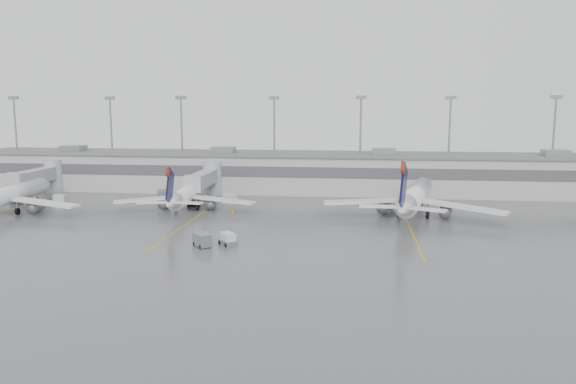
# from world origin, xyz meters

# --- Properties ---
(ground) EXTENTS (260.00, 260.00, 0.00)m
(ground) POSITION_xyz_m (0.00, 0.00, 0.00)
(ground) COLOR #555558
(ground) RESTS_ON ground
(terminal) EXTENTS (152.00, 17.00, 9.45)m
(terminal) POSITION_xyz_m (-0.01, 57.98, 4.17)
(terminal) COLOR #A4A49F
(terminal) RESTS_ON ground
(light_masts) EXTENTS (142.40, 8.00, 20.60)m
(light_masts) POSITION_xyz_m (0.00, 63.75, 12.03)
(light_masts) COLOR gray
(light_masts) RESTS_ON ground
(jet_bridge_left) EXTENTS (4.00, 17.20, 7.00)m
(jet_bridge_left) POSITION_xyz_m (-55.50, 45.72, 3.87)
(jet_bridge_left) COLOR gray
(jet_bridge_left) RESTS_ON ground
(jet_bridge_right) EXTENTS (4.00, 17.20, 7.00)m
(jet_bridge_right) POSITION_xyz_m (-20.50, 45.72, 3.87)
(jet_bridge_right) COLOR gray
(jet_bridge_right) RESTS_ON ground
(stand_markings) EXTENTS (105.25, 40.00, 0.01)m
(stand_markings) POSITION_xyz_m (-0.00, 24.00, 0.01)
(stand_markings) COLOR #CF9C0C
(stand_markings) RESTS_ON ground
(jet_far_left) EXTENTS (27.99, 31.46, 10.17)m
(jet_far_left) POSITION_xyz_m (-50.79, 25.73, 3.16)
(jet_far_left) COLOR white
(jet_far_left) RESTS_ON ground
(jet_mid_left) EXTENTS (25.33, 28.47, 9.21)m
(jet_mid_left) POSITION_xyz_m (-20.93, 33.21, 2.86)
(jet_mid_left) COLOR white
(jet_mid_left) RESTS_ON ground
(jet_mid_right) EXTENTS (29.52, 33.45, 10.97)m
(jet_mid_right) POSITION_xyz_m (18.92, 31.50, 3.41)
(jet_mid_right) COLOR white
(jet_mid_right) RESTS_ON ground
(baggage_tug) EXTENTS (2.92, 3.04, 1.69)m
(baggage_tug) POSITION_xyz_m (-7.89, 8.89, 0.66)
(baggage_tug) COLOR silver
(baggage_tug) RESTS_ON ground
(baggage_cart) EXTENTS (3.01, 3.15, 1.79)m
(baggage_cart) POSITION_xyz_m (-11.09, 7.69, 0.93)
(baggage_cart) COLOR slate
(baggage_cart) RESTS_ON ground
(gse_uld_a) EXTENTS (2.28, 1.64, 1.52)m
(gse_uld_a) POSITION_xyz_m (-47.68, 37.71, 0.76)
(gse_uld_a) COLOR silver
(gse_uld_a) RESTS_ON ground
(gse_uld_b) EXTENTS (2.97, 2.51, 1.79)m
(gse_uld_b) POSITION_xyz_m (-14.75, 40.43, 0.89)
(gse_uld_b) COLOR silver
(gse_uld_b) RESTS_ON ground
(gse_uld_c) EXTENTS (2.22, 1.55, 1.51)m
(gse_uld_c) POSITION_xyz_m (16.21, 36.78, 0.76)
(gse_uld_c) COLOR silver
(gse_uld_c) RESTS_ON ground
(gse_loader) EXTENTS (3.27, 3.99, 2.15)m
(gse_loader) POSITION_xyz_m (-28.11, 41.17, 1.07)
(gse_loader) COLOR slate
(gse_loader) RESTS_ON ground
(cone_a) EXTENTS (0.43, 0.43, 0.68)m
(cone_a) POSITION_xyz_m (-57.61, 35.70, 0.34)
(cone_a) COLOR orange
(cone_a) RESTS_ON ground
(cone_b) EXTENTS (0.50, 0.50, 0.79)m
(cone_b) POSITION_xyz_m (-12.10, 31.01, 0.40)
(cone_b) COLOR orange
(cone_b) RESTS_ON ground
(cone_c) EXTENTS (0.41, 0.41, 0.65)m
(cone_c) POSITION_xyz_m (6.15, 41.95, 0.33)
(cone_c) COLOR orange
(cone_c) RESTS_ON ground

